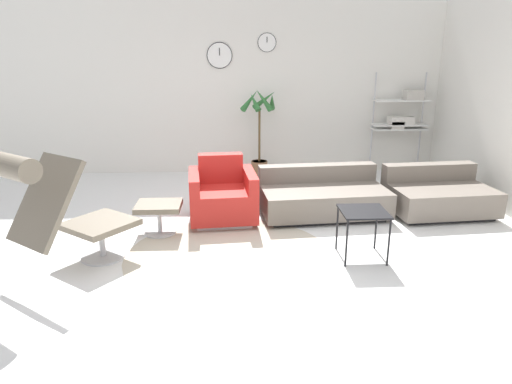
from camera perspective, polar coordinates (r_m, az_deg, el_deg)
name	(u,v)px	position (r m, az deg, el deg)	size (l,w,h in m)	color
ground_plane	(255,240)	(5.08, -0.12, -6.07)	(12.00, 12.00, 0.00)	white
wall_back	(246,90)	(7.82, -1.23, 12.69)	(12.00, 0.09, 2.80)	silver
round_rug	(229,255)	(4.74, -3.42, -7.81)	(2.13, 2.13, 0.01)	#BCB29E
lounge_chair	(58,203)	(4.48, -23.50, -1.25)	(1.15, 1.26, 1.20)	#BCBCC1
ottoman	(159,211)	(5.30, -12.04, -2.32)	(0.50, 0.43, 0.36)	#BCBCC1
armchair_red	(222,197)	(5.62, -4.22, -0.63)	(0.86, 0.85, 0.78)	silver
couch_low	(322,197)	(5.89, 8.30, -0.66)	(1.63, 1.00, 0.58)	black
couch_second	(438,196)	(6.33, 21.78, -0.46)	(1.32, 0.97, 0.58)	black
side_table	(363,216)	(4.64, 13.27, -2.89)	(0.45, 0.45, 0.50)	black
potted_plant	(260,135)	(7.52, 0.53, 7.15)	(0.62, 0.56, 1.48)	brown
shelf_unit	(402,115)	(8.11, 17.82, 9.17)	(0.91, 0.28, 1.68)	#BCBCC1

